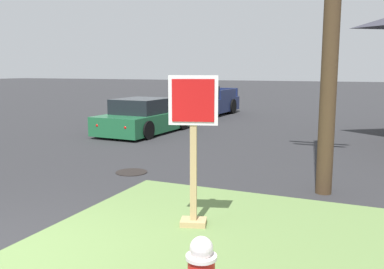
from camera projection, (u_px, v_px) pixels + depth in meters
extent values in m
cube|color=#668447|center=(225.00, 248.00, 5.29)|extent=(4.95, 4.68, 0.08)
cylinder|color=silver|center=(201.00, 257.00, 3.35)|extent=(0.25, 0.25, 0.03)
sphere|color=silver|center=(201.00, 248.00, 3.33)|extent=(0.19, 0.19, 0.19)
cube|color=silver|center=(201.00, 240.00, 3.32)|extent=(0.04, 0.04, 0.04)
cube|color=tan|center=(193.00, 154.00, 5.81)|extent=(0.11, 0.11, 2.06)
cube|color=tan|center=(193.00, 222.00, 5.97)|extent=(0.43, 0.37, 0.08)
cube|color=white|center=(193.00, 100.00, 5.65)|extent=(0.65, 0.21, 0.68)
cube|color=red|center=(193.00, 101.00, 5.63)|extent=(0.55, 0.18, 0.58)
cylinder|color=black|center=(132.00, 172.00, 9.32)|extent=(0.70, 0.70, 0.02)
cube|color=#1E6038|center=(145.00, 121.00, 15.12)|extent=(2.01, 4.11, 0.64)
cube|color=black|center=(142.00, 106.00, 14.86)|extent=(1.66, 1.92, 0.56)
cylinder|color=black|center=(143.00, 119.00, 16.63)|extent=(0.25, 0.63, 0.62)
cylinder|color=black|center=(182.00, 122.00, 15.87)|extent=(0.25, 0.63, 0.62)
cylinder|color=black|center=(104.00, 127.00, 14.41)|extent=(0.25, 0.63, 0.62)
cylinder|color=black|center=(147.00, 130.00, 13.65)|extent=(0.25, 0.63, 0.62)
sphere|color=white|center=(159.00, 114.00, 17.10)|extent=(0.14, 0.14, 0.14)
sphere|color=red|center=(98.00, 125.00, 13.60)|extent=(0.12, 0.12, 0.12)
sphere|color=white|center=(183.00, 115.00, 16.62)|extent=(0.14, 0.14, 0.14)
sphere|color=red|center=(126.00, 127.00, 13.12)|extent=(0.12, 0.12, 0.12)
cube|color=#19234C|center=(204.00, 106.00, 20.62)|extent=(2.03, 5.20, 0.68)
cube|color=black|center=(198.00, 93.00, 19.87)|extent=(1.70, 1.38, 0.68)
cube|color=#19234C|center=(228.00, 94.00, 20.96)|extent=(0.16, 2.16, 0.44)
cube|color=#19234C|center=(195.00, 93.00, 21.71)|extent=(0.16, 2.16, 0.44)
cube|color=#19234C|center=(223.00, 92.00, 22.79)|extent=(1.70, 0.15, 0.44)
cylinder|color=black|center=(209.00, 112.00, 18.88)|extent=(0.28, 0.77, 0.76)
cylinder|color=black|center=(174.00, 110.00, 19.63)|extent=(0.28, 0.77, 0.76)
cylinder|color=black|center=(232.00, 106.00, 21.65)|extent=(0.28, 0.77, 0.76)
cylinder|color=black|center=(201.00, 105.00, 22.39)|extent=(0.28, 0.77, 0.76)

